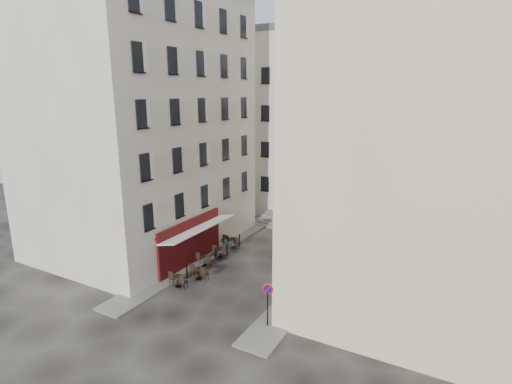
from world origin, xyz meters
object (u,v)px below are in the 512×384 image
Objects in this scene: bistro_table_b at (200,272)px; pedestrian at (224,245)px; no_parking_sign at (268,297)px; bistro_table_a at (178,280)px.

bistro_table_b is 4.41m from pedestrian.
no_parking_sign is at bearing -23.63° from bistro_table_b.
no_parking_sign is 1.81× the size of bistro_table_b.
bistro_table_b is (0.54, 1.58, 0.01)m from bistro_table_a.
bistro_table_a is 0.80× the size of pedestrian.
no_parking_sign is 7.45m from bistro_table_b.
bistro_table_a is at bearing 74.39° from pedestrian.
bistro_table_b is at bearing 137.40° from no_parking_sign.
pedestrian is at bearing 92.43° from bistro_table_a.
no_parking_sign is 1.47× the size of pedestrian.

